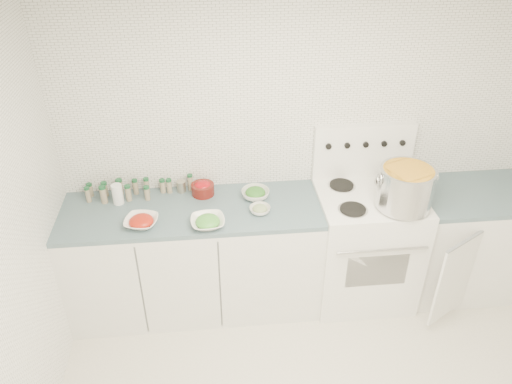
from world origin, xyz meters
The scene contains 13 objects.
room_walls centered at (0.00, 0.00, 1.56)m, with size 3.54×3.04×2.52m.
counter_left centered at (-0.82, 1.19, 0.45)m, with size 1.85×0.62×0.90m.
stove centered at (0.48, 1.19, 0.50)m, with size 0.76×0.70×1.36m.
counter_right centered at (1.30, 1.19, 0.45)m, with size 0.89×0.83×0.90m.
stock_pot centered at (0.65, 1.02, 1.10)m, with size 0.40×0.38×0.29m.
bowl_tomato centered at (-1.16, 1.03, 0.93)m, with size 0.26×0.26×0.07m.
bowl_snowpea centered at (-0.71, 0.98, 0.93)m, with size 0.24×0.24×0.08m.
bowl_broccoli centered at (-0.35, 1.29, 0.94)m, with size 0.26×0.26×0.08m.
bowl_zucchini centered at (-0.34, 1.10, 0.93)m, with size 0.16×0.16×0.06m.
bowl_pepper centered at (-0.74, 1.38, 0.95)m, with size 0.17×0.17×0.10m.
salt_canister centered at (-1.34, 1.32, 0.98)m, with size 0.08×0.08×0.15m, color white.
tin_can centered at (-0.90, 1.43, 0.94)m, with size 0.07×0.07×0.09m, color gray.
spice_cluster centered at (-1.26, 1.41, 0.96)m, with size 0.77×0.16×0.14m.
Camera 1 is at (-0.66, -1.75, 2.92)m, focal length 35.00 mm.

